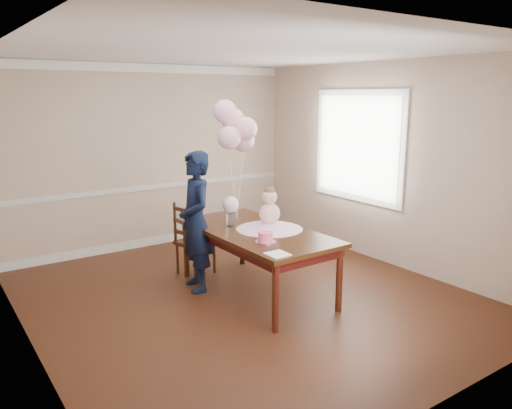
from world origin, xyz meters
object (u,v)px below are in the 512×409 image
at_px(dining_table_top, 256,232).
at_px(woman, 196,222).
at_px(dining_chair_seat, 195,242).
at_px(birthday_cake, 265,237).

distance_m(dining_table_top, woman, 0.72).
relative_size(dining_table_top, dining_chair_seat, 4.94).
xyz_separation_m(birthday_cake, woman, (-0.31, 0.95, 0.01)).
bearing_deg(woman, dining_chair_seat, 165.38).
distance_m(dining_table_top, dining_chair_seat, 1.05).
xyz_separation_m(dining_table_top, dining_chair_seat, (-0.28, 0.96, -0.31)).
bearing_deg(birthday_cake, dining_chair_seat, 93.15).
relative_size(dining_table_top, birthday_cake, 13.33).
bearing_deg(dining_chair_seat, woman, -130.71).
bearing_deg(woman, birthday_cake, 29.64).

